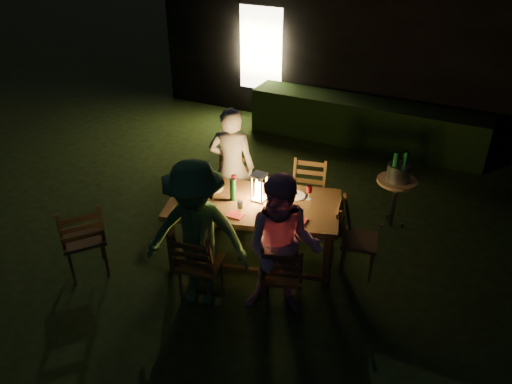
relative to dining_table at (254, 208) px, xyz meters
The scene contains 29 objects.
garden_envelope 6.46m from the dining_table, 83.59° to the left, with size 40.00×40.00×3.20m.
dining_table is the anchor object (origin of this frame).
chair_near_left 1.00m from the dining_table, 104.24° to the right, with size 0.51×0.54×0.99m.
chair_near_right 1.00m from the dining_table, 43.44° to the right, with size 0.55×0.57×0.95m.
chair_far_left 1.00m from the dining_table, 136.46° to the left, with size 0.53×0.56×0.96m.
chair_far_right 1.05m from the dining_table, 70.58° to the left, with size 0.53×0.55×0.98m.
chair_end 1.31m from the dining_table, 16.25° to the left, with size 0.54×0.51×0.96m.
chair_spare 2.03m from the dining_table, 145.70° to the right, with size 0.69×0.68×1.06m.
person_house_side 0.94m from the dining_table, 134.93° to the left, with size 0.60×0.39×1.65m, color beige.
person_opp_right 0.94m from the dining_table, 45.07° to the right, with size 0.80×0.62×1.64m, color pink.
person_opp_left 0.94m from the dining_table, 102.58° to the right, with size 1.11×0.64×1.71m, color #3E7339.
lantern 0.25m from the dining_table, 61.17° to the left, with size 0.16×0.16×0.35m.
plate_far_left 0.60m from the dining_table, behind, with size 0.25×0.25×0.01m, color white.
plate_near_left 0.60m from the dining_table, 142.03° to the right, with size 0.25×0.25×0.01m, color white.
plate_far_right 0.51m from the dining_table, 42.23° to the left, with size 0.25×0.25×0.01m, color white.
plate_near_right 0.51m from the dining_table, ahead, with size 0.25×0.25×0.01m, color white.
wineglass_a 0.44m from the dining_table, 153.15° to the left, with size 0.06×0.06×0.18m, color #59070F, non-canonical shape.
wineglass_b 0.75m from the dining_table, 154.36° to the right, with size 0.06×0.06×0.18m, color #59070F, non-canonical shape.
wineglass_c 0.44m from the dining_table, 26.85° to the right, with size 0.06×0.06×0.18m, color #59070F, non-canonical shape.
wineglass_d 0.67m from the dining_table, 32.36° to the left, with size 0.06×0.06×0.18m, color #59070F, non-canonical shape.
wineglass_e 0.36m from the dining_table, 92.26° to the right, with size 0.06×0.06×0.18m, color silver, non-canonical shape.
bottle_table 0.33m from the dining_table, 163.83° to the right, with size 0.07×0.07×0.28m, color #0F471E.
napkin_left 0.36m from the dining_table, 98.94° to the right, with size 0.18×0.14×0.01m, color red.
napkin_right 0.63m from the dining_table, 12.44° to the right, with size 0.18×0.14×0.01m, color red.
phone 0.69m from the dining_table, 138.01° to the right, with size 0.14×0.07×0.01m, color black.
side_table 2.02m from the dining_table, 48.73° to the left, with size 0.52×0.52×0.70m.
ice_bucket 2.02m from the dining_table, 48.73° to the left, with size 0.30×0.30×0.22m, color #A5A8AD.
bottle_bucket_a 1.96m from the dining_table, 49.06° to the left, with size 0.07×0.07×0.32m, color #0F471E.
bottle_bucket_b 2.09m from the dining_table, 48.42° to the left, with size 0.07×0.07×0.32m, color #0F471E.
Camera 1 is at (1.51, -4.62, 3.85)m, focal length 35.00 mm.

